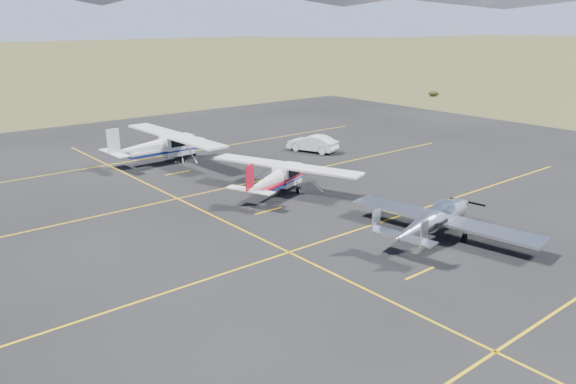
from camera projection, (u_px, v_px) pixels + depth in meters
name	position (u px, v px, depth m)	size (l,w,h in m)	color
ground	(402.00, 235.00, 29.29)	(1600.00, 1600.00, 0.00)	#383D1C
apron	(312.00, 203.00, 34.45)	(72.00, 72.00, 0.02)	black
aircraft_low_wing	(436.00, 219.00, 28.51)	(7.54, 10.42, 2.25)	silver
aircraft_cessna	(278.00, 177.00, 35.75)	(7.46, 10.30, 2.67)	white
aircraft_plain	(161.00, 145.00, 43.75)	(7.44, 12.43, 3.15)	white
sedan	(313.00, 143.00, 47.53)	(1.50, 4.31, 1.42)	white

